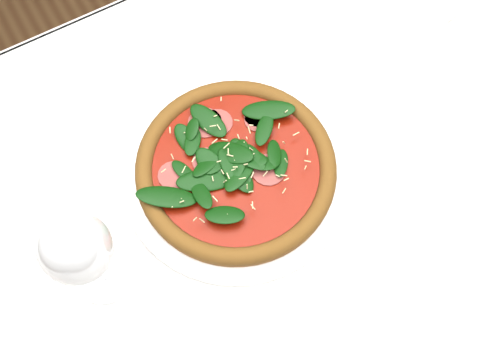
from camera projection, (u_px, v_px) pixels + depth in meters
ground at (250, 277)px, 1.51m from camera, size 6.00×6.00×0.00m
dining_table at (257, 190)px, 0.91m from camera, size 1.21×0.81×0.75m
plate at (236, 172)px, 0.81m from camera, size 0.35×0.35×0.01m
pizza at (236, 166)px, 0.79m from camera, size 0.38×0.38×0.04m
wine_glass at (77, 249)px, 0.62m from camera, size 0.09×0.09×0.21m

